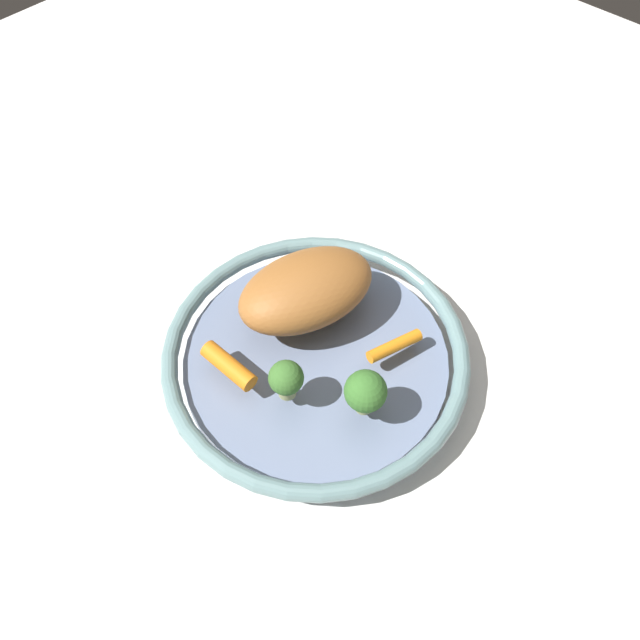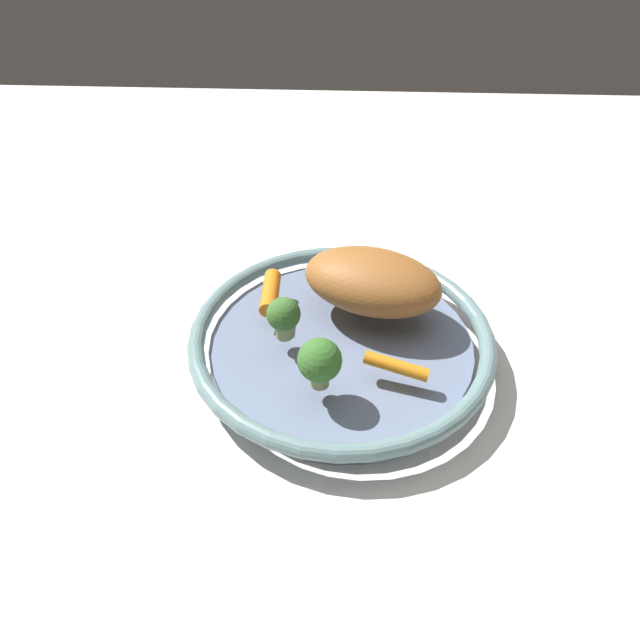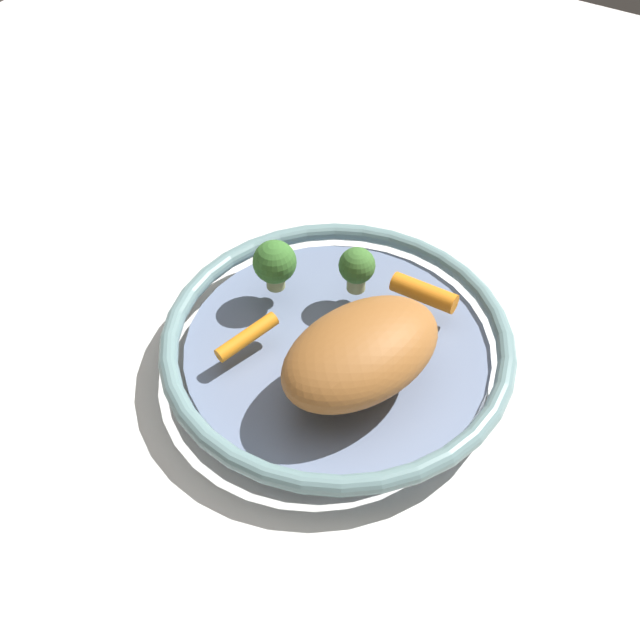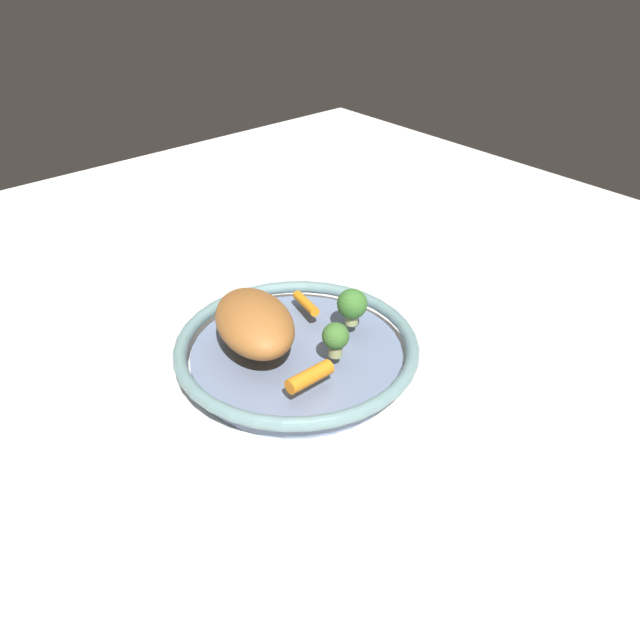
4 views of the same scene
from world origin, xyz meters
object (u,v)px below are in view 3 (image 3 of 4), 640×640
serving_bowl (337,347)px  roast_chicken_piece (361,352)px  broccoli_floret_large (275,263)px  baby_carrot_left (424,293)px  baby_carrot_back (247,337)px  broccoli_floret_mid (357,267)px

serving_bowl → roast_chicken_piece: 0.08m
broccoli_floret_large → baby_carrot_left: bearing=115.9°
baby_carrot_left → broccoli_floret_large: size_ratio=1.22×
baby_carrot_back → broccoli_floret_large: (-0.08, -0.02, 0.02)m
serving_bowl → roast_chicken_piece: (0.03, 0.05, 0.05)m
serving_bowl → baby_carrot_back: baby_carrot_back is taller
baby_carrot_left → broccoli_floret_large: broccoli_floret_large is taller
broccoli_floret_large → serving_bowl: bearing=77.2°
broccoli_floret_mid → broccoli_floret_large: bearing=-58.8°
serving_bowl → broccoli_floret_mid: (-0.06, -0.02, 0.05)m
roast_chicken_piece → broccoli_floret_mid: (-0.10, -0.06, -0.00)m
baby_carrot_left → broccoli_floret_mid: size_ratio=1.35×
broccoli_floret_large → broccoli_floret_mid: 0.08m
baby_carrot_left → broccoli_floret_large: bearing=-64.1°
roast_chicken_piece → serving_bowl: bearing=-126.2°
serving_bowl → baby_carrot_left: size_ratio=5.12×
baby_carrot_back → broccoli_floret_mid: (-0.12, 0.05, 0.02)m
baby_carrot_back → broccoli_floret_large: 0.08m
broccoli_floret_large → broccoli_floret_mid: (-0.04, 0.07, -0.00)m
baby_carrot_left → broccoli_floret_large: (0.07, -0.14, 0.02)m
roast_chicken_piece → broccoli_floret_large: bearing=-111.9°
roast_chicken_piece → broccoli_floret_mid: bearing=-146.5°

